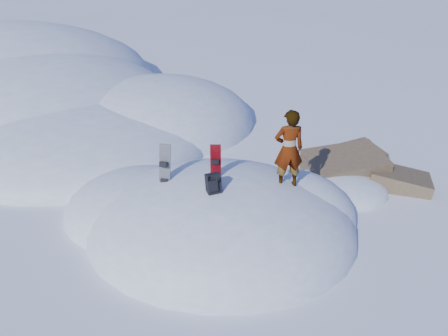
# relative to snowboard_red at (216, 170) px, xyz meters

# --- Properties ---
(ground) EXTENTS (120.00, 120.00, 0.00)m
(ground) POSITION_rel_snowboard_red_xyz_m (0.13, -0.17, -1.66)
(ground) COLOR white
(ground) RESTS_ON ground
(snow_mound) EXTENTS (8.00, 6.00, 3.00)m
(snow_mound) POSITION_rel_snowboard_red_xyz_m (-0.04, 0.07, -1.66)
(snow_mound) COLOR white
(snow_mound) RESTS_ON ground
(snow_ridge) EXTENTS (21.50, 18.50, 6.40)m
(snow_ridge) POSITION_rel_snowboard_red_xyz_m (-10.30, 9.68, -1.66)
(snow_ridge) COLOR white
(snow_ridge) RESTS_ON ground
(rock_outcrop) EXTENTS (4.68, 4.41, 1.68)m
(rock_outcrop) POSITION_rel_snowboard_red_xyz_m (3.85, 2.84, -1.64)
(rock_outcrop) COLOR brown
(rock_outcrop) RESTS_ON ground
(snowboard_red) EXTENTS (0.27, 0.15, 1.42)m
(snowboard_red) POSITION_rel_snowboard_red_xyz_m (0.00, 0.00, 0.00)
(snowboard_red) COLOR #B10915
(snowboard_red) RESTS_ON snow_mound
(snowboard_dark) EXTENTS (0.34, 0.36, 1.54)m
(snowboard_dark) POSITION_rel_snowboard_red_xyz_m (-1.27, -0.13, -0.11)
(snowboard_dark) COLOR black
(snowboard_dark) RESTS_ON snow_mound
(backpack) EXTENTS (0.45, 0.50, 0.56)m
(backpack) POSITION_rel_snowboard_red_xyz_m (0.03, -0.71, 0.02)
(backpack) COLOR black
(backpack) RESTS_ON snow_mound
(gear_pile) EXTENTS (0.78, 0.63, 0.20)m
(gear_pile) POSITION_rel_snowboard_red_xyz_m (-2.64, -1.27, -1.56)
(gear_pile) COLOR black
(gear_pile) RESTS_ON ground
(person) EXTENTS (0.83, 0.65, 2.01)m
(person) POSITION_rel_snowboard_red_xyz_m (1.77, 0.17, 0.59)
(person) COLOR slate
(person) RESTS_ON snow_mound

